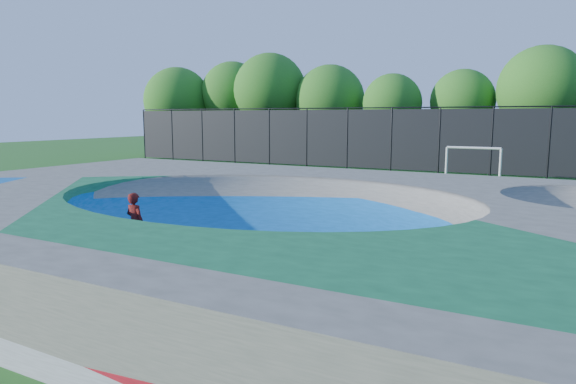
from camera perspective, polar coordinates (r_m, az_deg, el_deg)
ground at (r=13.34m, az=-3.03°, el=-6.59°), size 120.00×120.00×0.00m
skate_deck at (r=13.16m, az=-3.05°, el=-3.43°), size 22.00×14.00×1.50m
skater at (r=13.55m, az=-16.61°, el=-3.32°), size 0.60×0.42×1.55m
skateboard at (r=13.71m, az=-16.48°, el=-6.40°), size 0.79×0.28×0.05m
soccer_goal at (r=28.83m, az=19.87°, el=3.61°), size 2.84×0.12×1.87m
fence at (r=32.73m, az=16.46°, el=5.69°), size 48.09×0.09×4.04m
treeline at (r=37.89m, az=15.22°, el=10.45°), size 52.77×7.76×8.45m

